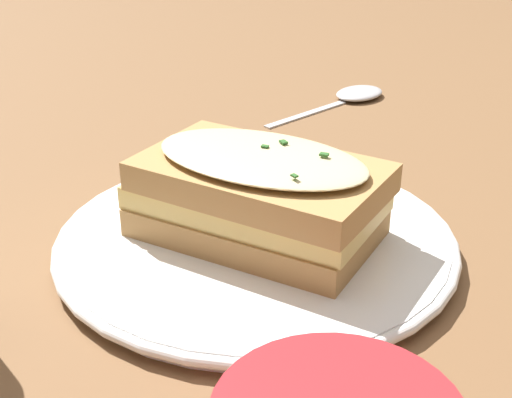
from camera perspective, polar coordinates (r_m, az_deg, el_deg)
name	(u,v)px	position (r m, az deg, el deg)	size (l,w,h in m)	color
ground_plane	(248,222)	(0.52, -0.64, -1.85)	(2.40, 2.40, 0.00)	brown
dinner_plate	(256,240)	(0.48, 0.00, -3.33)	(0.27, 0.27, 0.01)	white
sandwich	(258,194)	(0.46, 0.16, 0.38)	(0.11, 0.17, 0.06)	#B2844C
spoon	(353,95)	(0.78, 7.81, 8.21)	(0.17, 0.05, 0.01)	silver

